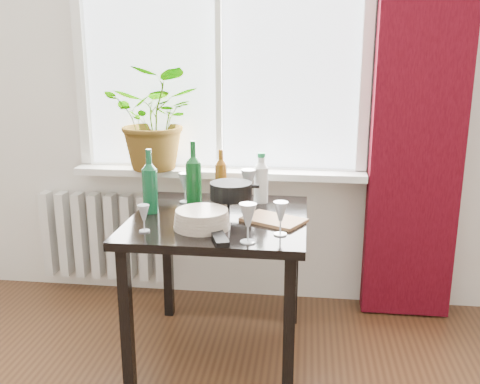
# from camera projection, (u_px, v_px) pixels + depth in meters

# --- Properties ---
(window) EXTENTS (1.72, 0.08, 1.62)m
(window) POSITION_uv_depth(u_px,v_px,m) (219.00, 37.00, 3.04)
(window) COLOR white
(window) RESTS_ON ground
(windowsill) EXTENTS (1.72, 0.20, 0.04)m
(windowsill) POSITION_uv_depth(u_px,v_px,m) (219.00, 172.00, 3.17)
(windowsill) COLOR white
(windowsill) RESTS_ON ground
(curtain) EXTENTS (0.50, 0.12, 2.56)m
(curtain) POSITION_uv_depth(u_px,v_px,m) (421.00, 94.00, 2.89)
(curtain) COLOR #39050D
(curtain) RESTS_ON ground
(radiator) EXTENTS (0.80, 0.10, 0.55)m
(radiator) POSITION_uv_depth(u_px,v_px,m) (104.00, 236.00, 3.41)
(radiator) COLOR silver
(radiator) RESTS_ON ground
(table) EXTENTS (0.85, 0.85, 0.74)m
(table) POSITION_uv_depth(u_px,v_px,m) (219.00, 234.00, 2.63)
(table) COLOR black
(table) RESTS_ON ground
(potted_plant) EXTENTS (0.58, 0.51, 0.60)m
(potted_plant) POSITION_uv_depth(u_px,v_px,m) (157.00, 118.00, 3.09)
(potted_plant) COLOR #25771F
(potted_plant) RESTS_ON windowsill
(wine_bottle_left) EXTENTS (0.10, 0.10, 0.33)m
(wine_bottle_left) POSITION_uv_depth(u_px,v_px,m) (150.00, 181.00, 2.63)
(wine_bottle_left) COLOR #0E4927
(wine_bottle_left) RESTS_ON table
(wine_bottle_right) EXTENTS (0.09, 0.09, 0.35)m
(wine_bottle_right) POSITION_uv_depth(u_px,v_px,m) (194.00, 173.00, 2.75)
(wine_bottle_right) COLOR #0D4418
(wine_bottle_right) RESTS_ON table
(bottle_amber) EXTENTS (0.08, 0.08, 0.27)m
(bottle_amber) POSITION_uv_depth(u_px,v_px,m) (221.00, 173.00, 2.94)
(bottle_amber) COLOR #6A380B
(bottle_amber) RESTS_ON table
(cleaning_bottle) EXTENTS (0.08, 0.08, 0.27)m
(cleaning_bottle) POSITION_uv_depth(u_px,v_px,m) (261.00, 178.00, 2.82)
(cleaning_bottle) COLOR white
(cleaning_bottle) RESTS_ON table
(wineglass_front_right) EXTENTS (0.09, 0.09, 0.17)m
(wineglass_front_right) POSITION_uv_depth(u_px,v_px,m) (248.00, 223.00, 2.23)
(wineglass_front_right) COLOR silver
(wineglass_front_right) RESTS_ON table
(wineglass_far_right) EXTENTS (0.08, 0.08, 0.15)m
(wineglass_far_right) POSITION_uv_depth(u_px,v_px,m) (281.00, 218.00, 2.33)
(wineglass_far_right) COLOR silver
(wineglass_far_right) RESTS_ON table
(wineglass_back_center) EXTENTS (0.08, 0.08, 0.19)m
(wineglass_back_center) POSITION_uv_depth(u_px,v_px,m) (248.00, 186.00, 2.79)
(wineglass_back_center) COLOR silver
(wineglass_back_center) RESTS_ON table
(wineglass_back_left) EXTENTS (0.09, 0.09, 0.16)m
(wineglass_back_left) POSITION_uv_depth(u_px,v_px,m) (185.00, 187.00, 2.83)
(wineglass_back_left) COLOR silver
(wineglass_back_left) RESTS_ON table
(wineglass_front_left) EXTENTS (0.06, 0.06, 0.13)m
(wineglass_front_left) POSITION_uv_depth(u_px,v_px,m) (144.00, 218.00, 2.38)
(wineglass_front_left) COLOR #B4BAC2
(wineglass_front_left) RESTS_ON table
(plate_stack) EXTENTS (0.29, 0.29, 0.08)m
(plate_stack) POSITION_uv_depth(u_px,v_px,m) (202.00, 219.00, 2.43)
(plate_stack) COLOR beige
(plate_stack) RESTS_ON table
(fondue_pot) EXTENTS (0.30, 0.28, 0.16)m
(fondue_pot) POSITION_uv_depth(u_px,v_px,m) (231.00, 198.00, 2.63)
(fondue_pot) COLOR black
(fondue_pot) RESTS_ON table
(tv_remote) EXTENTS (0.11, 0.20, 0.02)m
(tv_remote) POSITION_uv_depth(u_px,v_px,m) (219.00, 237.00, 2.29)
(tv_remote) COLOR black
(tv_remote) RESTS_ON table
(cutting_board) EXTENTS (0.33, 0.29, 0.02)m
(cutting_board) POSITION_uv_depth(u_px,v_px,m) (274.00, 220.00, 2.53)
(cutting_board) COLOR #A7774B
(cutting_board) RESTS_ON table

